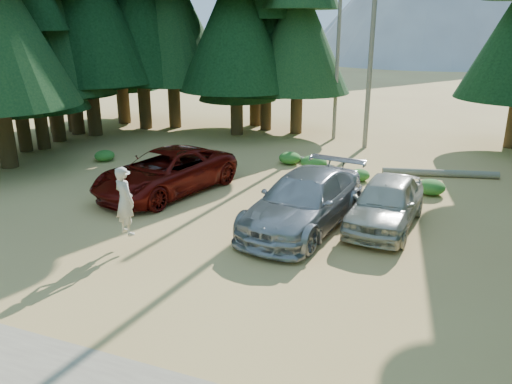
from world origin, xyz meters
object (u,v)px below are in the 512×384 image
silver_minivan_center (304,201)px  log_left (186,169)px  frisbee_player (125,201)px  log_mid (309,161)px  red_pickup (166,172)px  log_right (440,173)px  silver_minivan_right (386,202)px

silver_minivan_center → log_left: size_ratio=1.36×
frisbee_player → log_mid: 11.03m
log_mid → silver_minivan_center: bearing=-46.1°
silver_minivan_center → frisbee_player: size_ratio=2.94×
silver_minivan_center → frisbee_player: bearing=-133.8°
red_pickup → log_right: size_ratio=1.25×
red_pickup → log_left: bearing=117.6°
frisbee_player → log_right: (8.16, 10.74, -1.25)m
frisbee_player → silver_minivan_center: bearing=-118.7°
red_pickup → frisbee_player: 4.93m
silver_minivan_right → frisbee_player: 8.02m
log_left → silver_minivan_right: bearing=-37.7°
silver_minivan_right → log_left: 9.44m
red_pickup → log_left: red_pickup is taller
red_pickup → silver_minivan_right: red_pickup is taller
red_pickup → log_mid: (3.94, 6.02, -0.70)m
silver_minivan_right → frisbee_player: frisbee_player is taller
log_mid → red_pickup: bearing=-93.8°
log_mid → log_right: 5.74m
red_pickup → frisbee_player: (1.51, -4.66, 0.58)m
silver_minivan_center → log_mid: bearing=113.2°
log_right → red_pickup: bearing=-161.1°
red_pickup → silver_minivan_right: (8.24, -0.34, -0.03)m
silver_minivan_right → log_mid: silver_minivan_right is taller
frisbee_player → log_mid: size_ratio=0.65×
red_pickup → silver_minivan_right: size_ratio=1.27×
silver_minivan_right → log_right: size_ratio=0.98×
frisbee_player → silver_minivan_right: bearing=-123.4°
log_left → log_right: log_left is taller
silver_minivan_right → frisbee_player: (-6.73, -4.32, 0.61)m
red_pickup → log_right: bearing=46.0°
silver_minivan_right → log_left: silver_minivan_right is taller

